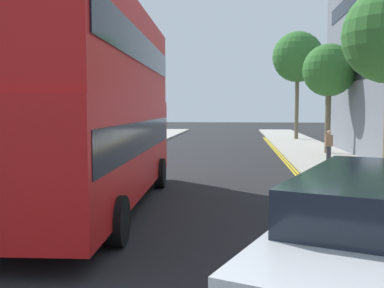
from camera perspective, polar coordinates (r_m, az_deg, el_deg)
The scene contains 8 objects.
sidewalk_right at distance 18.19m, azimuth 20.95°, elevation -4.34°, with size 4.00×80.00×0.14m, color #ADA89E.
sidewalk_left at distance 19.42m, azimuth -19.42°, elevation -3.75°, with size 4.00×80.00×0.14m, color #ADA89E.
kerb_line_outer at distance 15.83m, azimuth 15.43°, elevation -5.75°, with size 0.10×56.00×0.01m, color yellow.
kerb_line_inner at distance 15.80m, azimuth 14.85°, elevation -5.75°, with size 0.10×56.00×0.01m, color yellow.
double_decker_bus_away at distance 12.48m, azimuth -11.88°, elevation 5.56°, with size 3.17×10.91×5.64m.
pedestrian_far at distance 22.20m, azimuth 17.25°, elevation -0.30°, with size 0.34×0.22×1.62m.
street_tree_near at distance 27.88m, azimuth 17.27°, elevation 9.00°, with size 3.13×3.13×6.51m.
street_tree_far at distance 40.33m, azimuth 13.48°, elevation 10.84°, with size 4.39×4.39×9.37m.
Camera 1 is at (1.78, -1.36, 2.79)m, focal length 41.31 mm.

